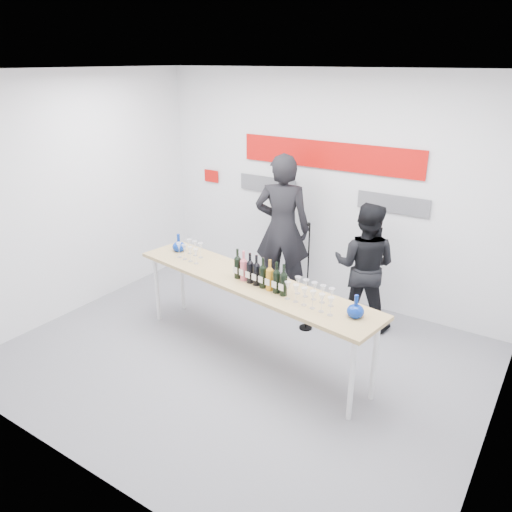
# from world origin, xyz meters

# --- Properties ---
(ground) EXTENTS (5.00, 5.00, 0.00)m
(ground) POSITION_xyz_m (0.00, 0.00, 0.00)
(ground) COLOR slate
(ground) RESTS_ON ground
(back_wall) EXTENTS (5.00, 0.04, 3.00)m
(back_wall) POSITION_xyz_m (0.00, 2.00, 1.50)
(back_wall) COLOR silver
(back_wall) RESTS_ON ground
(signage) EXTENTS (3.38, 0.02, 0.79)m
(signage) POSITION_xyz_m (-0.06, 1.97, 1.81)
(signage) COLOR #B60B07
(signage) RESTS_ON back_wall
(tasting_table) EXTENTS (3.07, 1.06, 0.91)m
(tasting_table) POSITION_xyz_m (0.04, 0.15, 0.84)
(tasting_table) COLOR tan
(tasting_table) RESTS_ON ground
(wine_bottles) EXTENTS (0.71, 0.18, 0.33)m
(wine_bottles) POSITION_xyz_m (0.20, 0.08, 1.07)
(wine_bottles) COLOR black
(wine_bottles) RESTS_ON tasting_table
(decanter_left) EXTENTS (0.16, 0.16, 0.21)m
(decanter_left) POSITION_xyz_m (-1.18, 0.39, 1.01)
(decanter_left) COLOR navy
(decanter_left) RESTS_ON tasting_table
(decanter_right) EXTENTS (0.16, 0.16, 0.21)m
(decanter_right) POSITION_xyz_m (1.28, 0.01, 1.01)
(decanter_right) COLOR navy
(decanter_right) RESTS_ON tasting_table
(glasses_left) EXTENTS (0.36, 0.27, 0.18)m
(glasses_left) POSITION_xyz_m (-0.90, 0.28, 1.00)
(glasses_left) COLOR silver
(glasses_left) RESTS_ON tasting_table
(glasses_right) EXTENTS (0.56, 0.30, 0.18)m
(glasses_right) POSITION_xyz_m (0.82, 0.02, 1.00)
(glasses_right) COLOR silver
(glasses_right) RESTS_ON tasting_table
(presenter_left) EXTENTS (0.85, 0.71, 2.00)m
(presenter_left) POSITION_xyz_m (-0.41, 1.56, 1.00)
(presenter_left) COLOR black
(presenter_left) RESTS_ON ground
(presenter_right) EXTENTS (0.84, 0.70, 1.57)m
(presenter_right) POSITION_xyz_m (0.80, 1.46, 0.78)
(presenter_right) COLOR black
(presenter_right) RESTS_ON ground
(mic_stand) EXTENTS (0.16, 0.16, 1.38)m
(mic_stand) POSITION_xyz_m (0.29, 0.98, 0.42)
(mic_stand) COLOR black
(mic_stand) RESTS_ON ground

